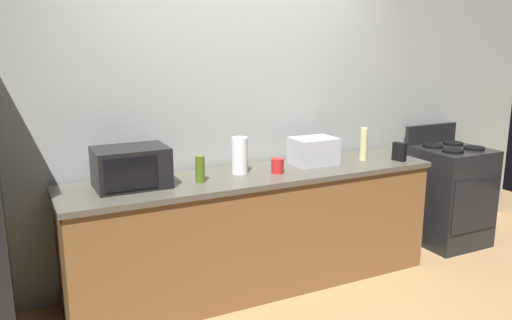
{
  "coord_description": "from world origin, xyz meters",
  "views": [
    {
      "loc": [
        -1.66,
        -2.92,
        1.87
      ],
      "look_at": [
        0.0,
        0.4,
        1.0
      ],
      "focal_mm": 36.48,
      "sensor_mm": 36.0,
      "label": 1
    }
  ],
  "objects_px": {
    "stove_range": "(449,195)",
    "mug_red": "(278,166)",
    "cordless_phone": "(399,152)",
    "bottle_vinegar": "(364,144)",
    "microwave": "(131,167)",
    "paper_towel_roll": "(240,155)",
    "toaster_oven": "(314,151)",
    "bottle_olive_oil": "(200,169)"
  },
  "relations": [
    {
      "from": "toaster_oven",
      "to": "bottle_vinegar",
      "type": "relative_size",
      "value": 1.27
    },
    {
      "from": "cordless_phone",
      "to": "mug_red",
      "type": "relative_size",
      "value": 1.39
    },
    {
      "from": "mug_red",
      "to": "cordless_phone",
      "type": "bearing_deg",
      "value": -5.18
    },
    {
      "from": "stove_range",
      "to": "bottle_olive_oil",
      "type": "relative_size",
      "value": 5.79
    },
    {
      "from": "microwave",
      "to": "bottle_olive_oil",
      "type": "relative_size",
      "value": 2.57
    },
    {
      "from": "paper_towel_roll",
      "to": "bottle_vinegar",
      "type": "xyz_separation_m",
      "value": [
        1.09,
        -0.06,
        -0.0
      ]
    },
    {
      "from": "mug_red",
      "to": "toaster_oven",
      "type": "bearing_deg",
      "value": 17.28
    },
    {
      "from": "bottle_olive_oil",
      "to": "cordless_phone",
      "type": "bearing_deg",
      "value": -3.86
    },
    {
      "from": "toaster_oven",
      "to": "bottle_olive_oil",
      "type": "height_order",
      "value": "toaster_oven"
    },
    {
      "from": "stove_range",
      "to": "mug_red",
      "type": "bearing_deg",
      "value": -178.09
    },
    {
      "from": "mug_red",
      "to": "microwave",
      "type": "bearing_deg",
      "value": 174.05
    },
    {
      "from": "microwave",
      "to": "bottle_vinegar",
      "type": "distance_m",
      "value": 1.89
    },
    {
      "from": "stove_range",
      "to": "bottle_olive_oil",
      "type": "bearing_deg",
      "value": -178.93
    },
    {
      "from": "bottle_vinegar",
      "to": "cordless_phone",
      "type": "bearing_deg",
      "value": -31.94
    },
    {
      "from": "toaster_oven",
      "to": "mug_red",
      "type": "height_order",
      "value": "toaster_oven"
    },
    {
      "from": "paper_towel_roll",
      "to": "toaster_oven",
      "type": "bearing_deg",
      "value": 0.88
    },
    {
      "from": "microwave",
      "to": "cordless_phone",
      "type": "distance_m",
      "value": 2.14
    },
    {
      "from": "paper_towel_roll",
      "to": "bottle_olive_oil",
      "type": "height_order",
      "value": "paper_towel_roll"
    },
    {
      "from": "paper_towel_roll",
      "to": "bottle_vinegar",
      "type": "relative_size",
      "value": 1.01
    },
    {
      "from": "cordless_phone",
      "to": "bottle_vinegar",
      "type": "height_order",
      "value": "bottle_vinegar"
    },
    {
      "from": "paper_towel_roll",
      "to": "cordless_phone",
      "type": "relative_size",
      "value": 1.8
    },
    {
      "from": "microwave",
      "to": "paper_towel_roll",
      "type": "distance_m",
      "value": 0.8
    },
    {
      "from": "toaster_oven",
      "to": "bottle_olive_oil",
      "type": "distance_m",
      "value": 1.0
    },
    {
      "from": "paper_towel_roll",
      "to": "bottle_vinegar",
      "type": "distance_m",
      "value": 1.09
    },
    {
      "from": "stove_range",
      "to": "mug_red",
      "type": "distance_m",
      "value": 1.92
    },
    {
      "from": "cordless_phone",
      "to": "stove_range",
      "type": "bearing_deg",
      "value": -1.01
    },
    {
      "from": "paper_towel_roll",
      "to": "cordless_phone",
      "type": "distance_m",
      "value": 1.35
    },
    {
      "from": "paper_towel_roll",
      "to": "mug_red",
      "type": "xyz_separation_m",
      "value": [
        0.26,
        -0.11,
        -0.08
      ]
    },
    {
      "from": "bottle_olive_oil",
      "to": "bottle_vinegar",
      "type": "relative_size",
      "value": 0.7
    },
    {
      "from": "bottle_olive_oil",
      "to": "bottle_vinegar",
      "type": "distance_m",
      "value": 1.43
    },
    {
      "from": "stove_range",
      "to": "bottle_vinegar",
      "type": "height_order",
      "value": "bottle_vinegar"
    },
    {
      "from": "stove_range",
      "to": "microwave",
      "type": "distance_m",
      "value": 2.96
    },
    {
      "from": "paper_towel_roll",
      "to": "stove_range",
      "type": "bearing_deg",
      "value": -1.36
    },
    {
      "from": "paper_towel_roll",
      "to": "bottle_olive_oil",
      "type": "xyz_separation_m",
      "value": [
        -0.35,
        -0.1,
        -0.04
      ]
    },
    {
      "from": "stove_range",
      "to": "bottle_vinegar",
      "type": "bearing_deg",
      "value": -179.65
    },
    {
      "from": "cordless_phone",
      "to": "bottle_olive_oil",
      "type": "relative_size",
      "value": 0.8
    },
    {
      "from": "cordless_phone",
      "to": "paper_towel_roll",
      "type": "bearing_deg",
      "value": 158.46
    },
    {
      "from": "stove_range",
      "to": "bottle_vinegar",
      "type": "distance_m",
      "value": 1.17
    },
    {
      "from": "cordless_phone",
      "to": "bottle_vinegar",
      "type": "distance_m",
      "value": 0.3
    },
    {
      "from": "stove_range",
      "to": "mug_red",
      "type": "relative_size",
      "value": 9.98
    },
    {
      "from": "paper_towel_roll",
      "to": "cordless_phone",
      "type": "xyz_separation_m",
      "value": [
        1.33,
        -0.21,
        -0.06
      ]
    },
    {
      "from": "toaster_oven",
      "to": "cordless_phone",
      "type": "distance_m",
      "value": 0.72
    }
  ]
}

